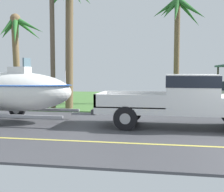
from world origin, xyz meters
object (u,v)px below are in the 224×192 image
object	(u,v)px
parked_sedan_far	(221,93)
palm_tree_mid	(178,19)
boat_on_trailer	(14,91)
palm_tree_near_left	(17,38)
pickup_truck_towing	(190,98)
palm_tree_near_right	(68,8)
utility_pole	(52,23)

from	to	relation	value
parked_sedan_far	palm_tree_mid	size ratio (longest dim) A/B	0.70
boat_on_trailer	palm_tree_near_left	bearing A→B (deg)	116.37
pickup_truck_towing	palm_tree_near_right	xyz separation A→B (m)	(-5.77, 4.27, 4.11)
palm_tree_near_right	palm_tree_mid	size ratio (longest dim) A/B	1.06
boat_on_trailer	parked_sedan_far	bearing A→B (deg)	41.81
pickup_truck_towing	palm_tree_near_left	size ratio (longest dim) A/B	1.10
pickup_truck_towing	parked_sedan_far	xyz separation A→B (m)	(2.38, 8.00, -0.36)
pickup_truck_towing	palm_tree_near_left	bearing A→B (deg)	147.83
pickup_truck_towing	palm_tree_near_right	world-z (taller)	palm_tree_near_right
pickup_truck_towing	boat_on_trailer	xyz separation A→B (m)	(-6.56, -0.00, 0.16)
palm_tree_near_right	pickup_truck_towing	bearing A→B (deg)	-36.55
parked_sedan_far	palm_tree_near_left	world-z (taller)	palm_tree_near_left
parked_sedan_far	palm_tree_near_left	bearing A→B (deg)	-170.45
palm_tree_mid	palm_tree_near_left	bearing A→B (deg)	-169.71
parked_sedan_far	pickup_truck_towing	bearing A→B (deg)	-106.60
parked_sedan_far	utility_pole	world-z (taller)	utility_pole
pickup_truck_towing	boat_on_trailer	size ratio (longest dim) A/B	1.02
boat_on_trailer	palm_tree_near_right	xyz separation A→B (m)	(0.79, 4.27, 3.95)
parked_sedan_far	palm_tree_near_right	distance (m)	10.01
boat_on_trailer	palm_tree_mid	distance (m)	10.71
palm_tree_near_right	palm_tree_mid	bearing A→B (deg)	31.42
utility_pole	boat_on_trailer	bearing A→B (deg)	-89.41
palm_tree_near_left	palm_tree_near_right	xyz separation A→B (m)	(3.76, -1.72, 1.20)
parked_sedan_far	palm_tree_near_right	world-z (taller)	palm_tree_near_right
boat_on_trailer	utility_pole	xyz separation A→B (m)	(-0.04, 4.17, 3.26)
palm_tree_near_left	utility_pole	bearing A→B (deg)	-31.86
palm_tree_near_left	parked_sedan_far	bearing A→B (deg)	9.55
palm_tree_near_right	utility_pole	world-z (taller)	utility_pole
parked_sedan_far	palm_tree_near_right	bearing A→B (deg)	-155.43
palm_tree_near_right	utility_pole	distance (m)	1.09
parked_sedan_far	palm_tree_mid	world-z (taller)	palm_tree_mid
palm_tree_near_right	palm_tree_mid	distance (m)	6.56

